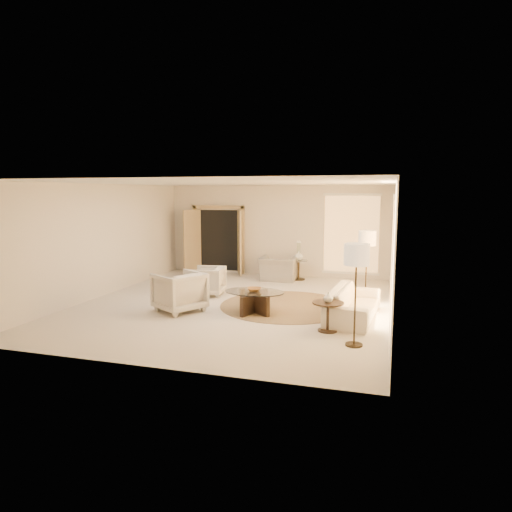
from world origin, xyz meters
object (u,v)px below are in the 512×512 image
(floor_lamp_near, at_px, (367,241))
(bowl, at_px, (254,290))
(end_table, at_px, (328,311))
(floor_lamp_far, at_px, (356,259))
(armchair_right, at_px, (179,290))
(end_vase, at_px, (328,297))
(side_vase, at_px, (299,256))
(accent_chair, at_px, (278,265))
(side_table, at_px, (299,268))
(coffee_table, at_px, (254,299))
(sofa, at_px, (353,303))
(armchair_left, at_px, (208,279))

(floor_lamp_near, distance_m, bowl, 3.01)
(end_table, xyz_separation_m, floor_lamp_far, (0.54, -0.69, 1.11))
(armchair_right, distance_m, end_vase, 3.37)
(armchair_right, distance_m, side_vase, 4.68)
(accent_chair, xyz_separation_m, end_vase, (2.08, -4.61, 0.18))
(accent_chair, bearing_deg, end_table, 111.98)
(accent_chair, relative_size, side_table, 1.80)
(end_table, distance_m, floor_lamp_far, 1.41)
(accent_chair, relative_size, coffee_table, 0.65)
(accent_chair, bearing_deg, bowl, 93.49)
(floor_lamp_near, bearing_deg, sofa, -95.64)
(side_table, bearing_deg, sofa, -63.36)
(end_vase, bearing_deg, floor_lamp_near, 78.44)
(armchair_right, height_order, side_table, armchair_right)
(coffee_table, xyz_separation_m, side_table, (0.17, 4.00, 0.06))
(armchair_left, xyz_separation_m, end_table, (3.34, -2.20, -0.02))
(end_vase, bearing_deg, side_table, 107.45)
(end_table, height_order, side_table, side_table)
(end_table, distance_m, side_vase, 5.10)
(accent_chair, distance_m, side_table, 0.62)
(floor_lamp_far, bearing_deg, floor_lamp_near, 90.00)
(armchair_left, distance_m, side_table, 3.22)
(armchair_left, bearing_deg, armchair_right, -6.52)
(floor_lamp_far, relative_size, side_vase, 6.49)
(side_table, xyz_separation_m, floor_lamp_far, (2.07, -5.55, 1.13))
(coffee_table, bearing_deg, armchair_left, 140.78)
(side_table, xyz_separation_m, bowl, (-0.17, -4.00, 0.16))
(armchair_left, distance_m, end_table, 3.99)
(end_table, bearing_deg, bowl, 153.09)
(accent_chair, bearing_deg, end_vase, 111.98)
(armchair_right, xyz_separation_m, coffee_table, (1.62, 0.32, -0.18))
(armchair_left, height_order, end_vase, armchair_left)
(coffee_table, bearing_deg, end_table, -26.91)
(accent_chair, xyz_separation_m, coffee_table, (0.38, -3.75, -0.17))
(armchair_right, relative_size, coffee_table, 0.58)
(accent_chair, bearing_deg, side_vase, -158.15)
(armchair_left, relative_size, floor_lamp_far, 0.46)
(sofa, height_order, accent_chair, accent_chair)
(end_table, distance_m, floor_lamp_near, 2.90)
(sofa, relative_size, floor_lamp_far, 1.25)
(sofa, bearing_deg, end_vase, 164.78)
(armchair_right, height_order, side_vase, armchair_right)
(armchair_left, bearing_deg, coffee_table, 43.65)
(end_vase, distance_m, side_vase, 5.09)
(armchair_left, bearing_deg, floor_lamp_near, 89.48)
(armchair_left, relative_size, end_table, 1.35)
(bowl, bearing_deg, floor_lamp_near, 38.49)
(sofa, relative_size, coffee_table, 1.33)
(accent_chair, height_order, bowl, accent_chair)
(armchair_left, relative_size, coffee_table, 0.49)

